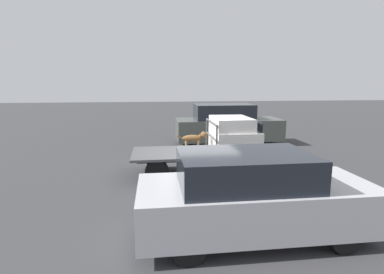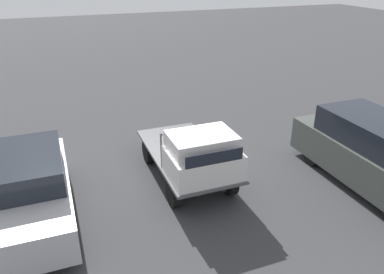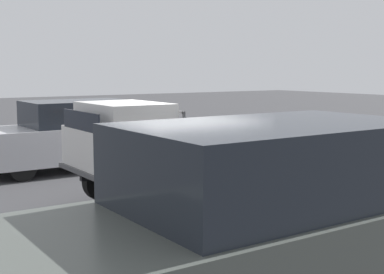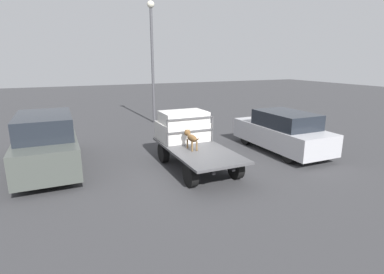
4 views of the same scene
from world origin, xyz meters
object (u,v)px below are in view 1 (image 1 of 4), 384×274
flatbed_truck (195,157)px  parked_pickup_far (227,125)px  dog (195,138)px  parked_sedan (252,196)px

flatbed_truck → parked_pickup_far: 5.34m
dog → parked_pickup_far: (2.24, 4.59, -0.23)m
flatbed_truck → parked_sedan: (0.55, -4.26, 0.27)m
flatbed_truck → parked_sedan: parked_sedan is taller
dog → parked_sedan: parked_sedan is taller
parked_sedan → parked_pickup_far: size_ratio=0.89×
parked_sedan → parked_pickup_far: 9.23m
dog → parked_sedan: size_ratio=0.24×
parked_sedan → parked_pickup_far: (1.73, 9.07, 0.12)m
dog → parked_sedan: bearing=-74.5°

